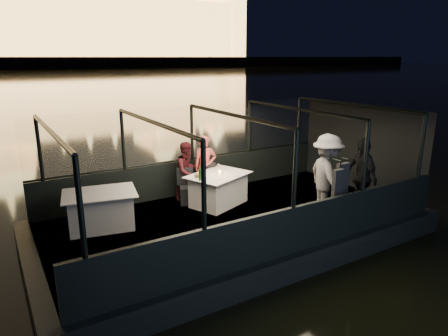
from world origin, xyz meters
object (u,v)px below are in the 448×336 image
dining_table_aft (101,210)px  wine_bottle (200,174)px  person_man_maroon (188,171)px  passenger_stripe (326,180)px  coat_stand (338,190)px  chair_port_left (188,186)px  chair_port_right (212,182)px  passenger_dark (361,177)px  person_woman_coral (205,168)px  dining_table_central (218,189)px

dining_table_aft → wine_bottle: (2.20, -0.30, 0.53)m
person_man_maroon → passenger_stripe: bearing=-62.7°
coat_stand → wine_bottle: 3.04m
chair_port_left → chair_port_right: 0.66m
dining_table_aft → person_man_maroon: bearing=15.4°
wine_bottle → passenger_stripe: bearing=-36.0°
person_man_maroon → passenger_dark: bearing=-56.3°
coat_stand → wine_bottle: (-1.87, 2.40, 0.02)m
wine_bottle → person_woman_coral: bearing=55.9°
dining_table_aft → passenger_stripe: size_ratio=0.78×
person_woman_coral → person_man_maroon: size_ratio=1.07×
dining_table_aft → person_woman_coral: 2.92m
dining_table_central → chair_port_left: bearing=142.7°
person_man_maroon → passenger_dark: size_ratio=0.84×
chair_port_right → coat_stand: 3.32m
dining_table_aft → person_woman_coral: size_ratio=0.93×
coat_stand → wine_bottle: coat_stand is taller
chair_port_left → dining_table_aft: bearing=-146.0°
chair_port_right → person_woman_coral: 0.41m
dining_table_aft → chair_port_left: chair_port_left is taller
person_woman_coral → wine_bottle: bearing=-102.6°
person_woman_coral → wine_bottle: person_woman_coral is taller
passenger_stripe → dining_table_central: bearing=61.1°
person_man_maroon → person_woman_coral: bearing=-13.3°
chair_port_right → person_woman_coral: (-0.04, 0.27, 0.30)m
coat_stand → passenger_dark: bearing=21.5°
passenger_stripe → person_man_maroon: bearing=58.7°
passenger_stripe → chair_port_left: bearing=63.5°
chair_port_right → wine_bottle: (-0.67, -0.66, 0.47)m
chair_port_left → wine_bottle: 0.81m
dining_table_aft → chair_port_right: chair_port_right is taller
dining_table_central → person_woman_coral: person_woman_coral is taller
chair_port_left → coat_stand: bearing=-34.1°
person_man_maroon → passenger_dark: (2.96, -2.86, 0.10)m
dining_table_aft → wine_bottle: size_ratio=4.57×
chair_port_left → passenger_stripe: size_ratio=0.45×
coat_stand → person_woman_coral: coat_stand is taller
chair_port_right → chair_port_left: bearing=179.2°
chair_port_left → passenger_dark: bearing=-15.2°
person_woman_coral → chair_port_right: bearing=-60.1°
dining_table_aft → passenger_stripe: (4.48, -1.95, 0.47)m
person_woman_coral → passenger_stripe: bearing=-35.9°
passenger_dark → wine_bottle: size_ratio=5.50×
chair_port_left → person_woman_coral: person_woman_coral is taller
dining_table_aft → chair_port_left: size_ratio=1.73×
person_man_maroon → passenger_stripe: passenger_stripe is taller
coat_stand → chair_port_left: bearing=121.2°
chair_port_right → passenger_stripe: passenger_stripe is taller
person_man_maroon → passenger_dark: 4.12m
chair_port_right → wine_bottle: wine_bottle is taller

